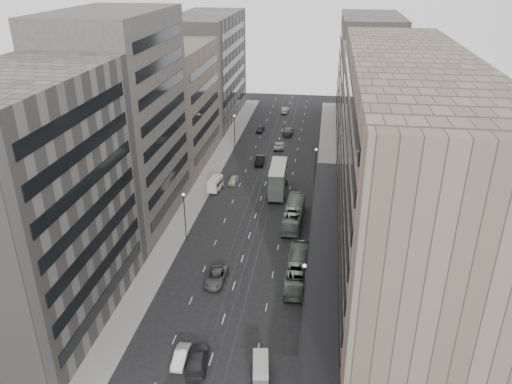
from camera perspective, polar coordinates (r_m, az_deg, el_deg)
The scene contains 28 objects.
ground at distance 68.85m, azimuth -2.71°, elevation -11.15°, with size 220.00×220.00×0.00m, color black.
sidewalk_right at distance 100.55m, azimuth 8.00°, elevation 0.96°, with size 4.00×125.00×0.15m, color gray.
sidewalk_left at distance 103.16m, azimuth -5.43°, elevation 1.73°, with size 4.00×125.00×0.15m, color gray.
department_store at distance 68.38m, azimuth 16.29°, elevation 1.92°, with size 19.20×60.00×30.00m.
building_right_mid at distance 110.80m, azimuth 13.47°, elevation 9.34°, with size 15.00×28.00×24.00m, color #47433E.
building_right_far at distance 139.50m, azimuth 12.65°, elevation 13.40°, with size 15.00×32.00×28.00m, color slate.
building_left_a at distance 62.28m, azimuth -24.30°, elevation -1.63°, with size 15.00×28.00×30.00m, color slate.
building_left_b at distance 83.80m, azimuth -15.21°, elevation 7.76°, with size 15.00×26.00×34.00m, color #47433E.
building_left_c at distance 109.34m, azimuth -9.59°, elevation 9.74°, with size 15.00×28.00×25.00m, color slate.
building_left_d at distance 140.00m, azimuth -5.60°, elevation 13.90°, with size 15.00×38.00×28.00m, color slate.
lamp_right_near at distance 60.87m, azimuth 5.46°, elevation -10.67°, with size 0.44×0.44×8.32m.
lamp_right_far at distance 96.28m, azimuth 6.79°, elevation 3.23°, with size 0.44×0.44×8.32m.
lamp_left_near at distance 78.15m, azimuth -8.17°, elevation -2.21°, with size 0.44×0.44×8.32m.
lamp_left_far at distance 116.96m, azimuth -2.47°, elevation 7.34°, with size 0.44×0.44×8.32m.
bus_near at distance 70.21m, azimuth 4.76°, elevation -8.78°, with size 2.78×11.88×3.31m, color slate.
bus_far at distance 84.62m, azimuth 4.34°, elevation -2.46°, with size 2.84×12.15×3.39m, color #939E97.
double_decker at distance 94.52m, azimuth 2.50°, elevation 1.54°, with size 3.36×10.31×5.60m.
vw_microbus at distance 56.26m, azimuth 0.53°, elevation -19.44°, with size 2.23×4.12×2.12m.
panel_van at distance 96.42m, azimuth -4.68°, elevation 0.95°, with size 2.45×4.38×2.64m.
sedan_1 at distance 58.77m, azimuth -8.58°, elevation -18.11°, with size 1.42×4.08×1.34m, color white.
sedan_2 at distance 70.19m, azimuth -4.59°, elevation -9.67°, with size 2.52×5.48×1.52m, color #515153.
sedan_3 at distance 58.06m, azimuth -6.70°, elevation -18.44°, with size 2.28×5.60×1.63m, color #2B2B2E.
sedan_4 at distance 99.75m, azimuth -2.64°, elevation 1.36°, with size 1.57×3.90×1.33m, color beige.
sedan_5 at distance 109.35m, azimuth 0.44°, elevation 3.66°, with size 1.79×5.13×1.69m, color black.
sedan_6 at distance 118.79m, azimuth 2.64°, elevation 5.33°, with size 2.38×5.17×1.44m, color silver.
sedan_7 at distance 128.97m, azimuth 3.70°, elevation 6.97°, with size 2.40×5.90×1.71m, color slate.
sedan_8 at distance 130.79m, azimuth 0.51°, elevation 7.21°, with size 1.67×4.16×1.42m, color #2A2A2D.
sedan_9 at distance 148.02m, azimuth 3.31°, elevation 9.34°, with size 1.75×5.03×1.66m, color #B7AA98.
Camera 1 is at (11.05, -54.55, 40.53)m, focal length 35.00 mm.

